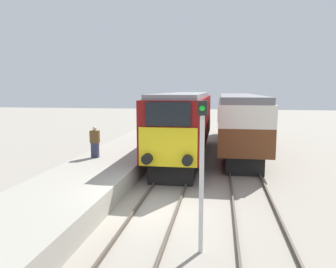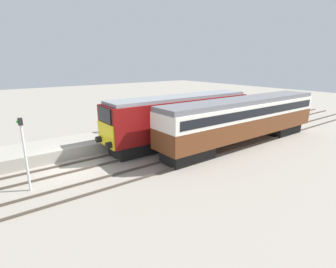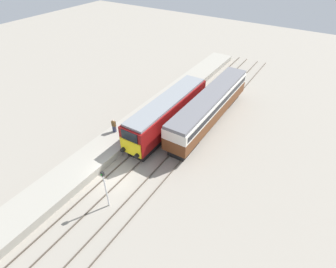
{
  "view_description": "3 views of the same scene",
  "coord_description": "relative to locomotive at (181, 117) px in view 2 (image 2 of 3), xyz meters",
  "views": [
    {
      "loc": [
        2.13,
        -10.76,
        4.24
      ],
      "look_at": [
        0.0,
        2.61,
        2.39
      ],
      "focal_mm": 35.0,
      "sensor_mm": 36.0,
      "label": 1
    },
    {
      "loc": [
        16.34,
        -4.39,
        6.66
      ],
      "look_at": [
        1.7,
        6.61,
        1.6
      ],
      "focal_mm": 28.0,
      "sensor_mm": 36.0,
      "label": 2
    },
    {
      "loc": [
        13.32,
        -11.69,
        18.18
      ],
      "look_at": [
        1.7,
        6.61,
        1.6
      ],
      "focal_mm": 28.0,
      "sensor_mm": 36.0,
      "label": 3
    }
  ],
  "objects": [
    {
      "name": "ground_plane",
      "position": [
        0.0,
        -9.23,
        -2.23
      ],
      "size": [
        120.0,
        120.0,
        0.0
      ],
      "primitive_type": "plane",
      "color": "gray"
    },
    {
      "name": "platform_left",
      "position": [
        -3.3,
        -1.23,
        -1.82
      ],
      "size": [
        3.5,
        50.0,
        0.82
      ],
      "color": "#9E998C",
      "rests_on": "ground_plane"
    },
    {
      "name": "rails_near_track",
      "position": [
        0.0,
        -4.23,
        -2.16
      ],
      "size": [
        1.51,
        60.0,
        0.14
      ],
      "color": "#4C4238",
      "rests_on": "ground_plane"
    },
    {
      "name": "rails_far_track",
      "position": [
        3.4,
        -4.23,
        -2.16
      ],
      "size": [
        1.5,
        60.0,
        0.14
      ],
      "color": "#4C4238",
      "rests_on": "ground_plane"
    },
    {
      "name": "locomotive",
      "position": [
        0.0,
        0.0,
        0.0
      ],
      "size": [
        2.7,
        13.74,
        4.01
      ],
      "color": "black",
      "rests_on": "ground_plane"
    },
    {
      "name": "passenger_carriage",
      "position": [
        3.4,
        3.84,
        0.11
      ],
      "size": [
        2.75,
        16.41,
        3.86
      ],
      "color": "black",
      "rests_on": "ground_plane"
    },
    {
      "name": "person_on_platform",
      "position": [
        -4.06,
        -4.54,
        -0.63
      ],
      "size": [
        0.44,
        0.26,
        1.57
      ],
      "color": "#2D334C",
      "rests_on": "platform_left"
    },
    {
      "name": "signal_post",
      "position": [
        1.7,
        -11.87,
        0.13
      ],
      "size": [
        0.24,
        0.28,
        3.96
      ],
      "color": "silver",
      "rests_on": "ground_plane"
    }
  ]
}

